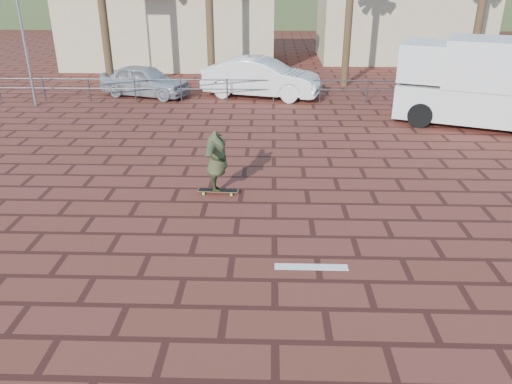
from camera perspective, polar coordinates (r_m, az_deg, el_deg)
ground at (r=10.69m, az=2.12°, el=-5.06°), size 120.00×120.00×0.00m
paint_stripe at (r=9.68m, az=6.33°, el=-8.51°), size 1.40×0.22×0.01m
guardrail at (r=21.82m, az=2.03°, el=11.96°), size 24.06×0.06×1.00m
building_west at (r=32.04m, az=-9.34°, el=18.37°), size 12.60×7.60×4.50m
building_east at (r=34.43m, az=16.22°, el=18.57°), size 10.60×6.60×5.00m
longboard at (r=12.68m, az=-4.38°, el=0.15°), size 1.03×0.27×0.10m
skateboarder at (r=12.38m, az=-4.49°, el=3.54°), size 0.55×1.93×1.56m
campervan at (r=19.94m, az=24.92°, el=11.43°), size 6.41×4.48×3.07m
car_silver at (r=23.50m, az=-12.58°, el=12.31°), size 4.39×2.85×1.39m
car_white at (r=22.77m, az=0.61°, el=12.93°), size 5.50×3.08×1.71m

